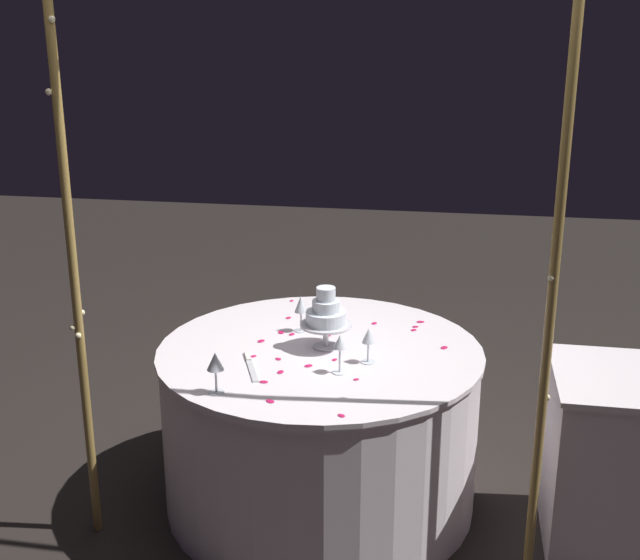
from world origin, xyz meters
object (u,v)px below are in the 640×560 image
(decorative_arch, at_px, (300,210))
(wine_glass_1, at_px, (301,306))
(wine_glass_3, at_px, (368,338))
(main_table, at_px, (320,425))
(side_table, at_px, (620,460))
(wine_glass_0, at_px, (340,345))
(cake_knife, at_px, (250,365))
(tiered_cake, at_px, (326,315))
(wine_glass_2, at_px, (215,363))

(decorative_arch, bearing_deg, wine_glass_1, -78.46)
(wine_glass_1, bearing_deg, wine_glass_3, 138.54)
(decorative_arch, xyz_separation_m, wine_glass_1, (0.12, -0.59, -0.57))
(main_table, relative_size, side_table, 1.88)
(wine_glass_0, height_order, cake_knife, wine_glass_0)
(wine_glass_1, bearing_deg, cake_knife, 73.27)
(side_table, xyz_separation_m, cake_knife, (1.49, 0.14, 0.36))
(wine_glass_1, distance_m, cake_knife, 0.45)
(tiered_cake, xyz_separation_m, wine_glass_2, (0.33, 0.51, -0.03))
(wine_glass_0, xyz_separation_m, wine_glass_1, (0.24, -0.42, 0.00))
(main_table, relative_size, tiered_cake, 5.16)
(tiered_cake, bearing_deg, decorative_arch, 86.99)
(tiered_cake, distance_m, wine_glass_3, 0.24)
(wine_glass_2, bearing_deg, side_table, -165.40)
(main_table, distance_m, cake_knife, 0.50)
(side_table, relative_size, wine_glass_0, 4.61)
(main_table, relative_size, cake_knife, 4.94)
(decorative_arch, height_order, tiered_cake, decorative_arch)
(side_table, bearing_deg, tiered_cake, -5.09)
(main_table, xyz_separation_m, cake_knife, (0.25, 0.23, 0.37))
(decorative_arch, xyz_separation_m, side_table, (-1.25, -0.31, -1.05))
(decorative_arch, distance_m, wine_glass_1, 0.83)
(decorative_arch, xyz_separation_m, wine_glass_3, (-0.22, -0.29, -0.58))
(wine_glass_2, bearing_deg, wine_glass_3, -143.70)
(wine_glass_3, bearing_deg, tiered_cake, -33.07)
(wine_glass_3, distance_m, cake_knife, 0.49)
(wine_glass_0, bearing_deg, wine_glass_1, -60.20)
(wine_glass_1, xyz_separation_m, wine_glass_2, (0.18, 0.69, 0.00))
(tiered_cake, distance_m, cake_knife, 0.39)
(main_table, xyz_separation_m, side_table, (-1.25, 0.09, 0.01))
(wine_glass_1, distance_m, wine_glass_3, 0.45)
(decorative_arch, xyz_separation_m, cake_knife, (0.25, -0.17, -0.69))
(wine_glass_1, relative_size, wine_glass_3, 1.13)
(tiered_cake, xyz_separation_m, wine_glass_3, (-0.20, 0.13, -0.04))
(main_table, distance_m, tiered_cake, 0.51)
(wine_glass_1, xyz_separation_m, cake_knife, (0.13, 0.42, -0.12))
(decorative_arch, relative_size, tiered_cake, 8.27)
(wine_glass_1, bearing_deg, side_table, 168.39)
(tiered_cake, height_order, wine_glass_1, tiered_cake)
(tiered_cake, bearing_deg, wine_glass_1, -50.28)
(wine_glass_3, bearing_deg, cake_knife, 14.12)
(wine_glass_2, bearing_deg, wine_glass_1, -105.09)
(wine_glass_2, height_order, wine_glass_3, wine_glass_2)
(decorative_arch, height_order, main_table, decorative_arch)
(tiered_cake, bearing_deg, cake_knife, 42.44)
(wine_glass_2, xyz_separation_m, wine_glass_3, (-0.52, -0.39, -0.01))
(main_table, relative_size, wine_glass_3, 9.40)
(side_table, relative_size, wine_glass_1, 4.45)
(decorative_arch, xyz_separation_m, main_table, (0.00, -0.40, -1.06))
(decorative_arch, xyz_separation_m, tiered_cake, (-0.02, -0.42, -0.54))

